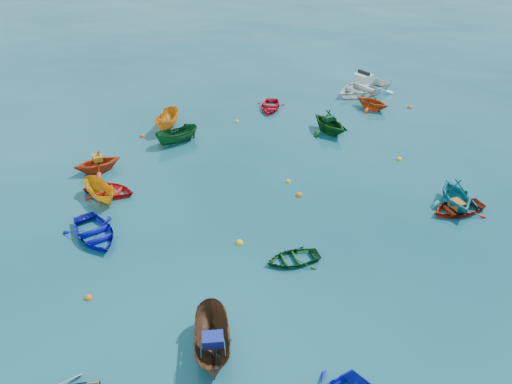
# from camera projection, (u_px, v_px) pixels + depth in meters

# --- Properties ---
(ground) EXTENTS (160.00, 160.00, 0.00)m
(ground) POSITION_uv_depth(u_px,v_px,m) (232.00, 258.00, 21.87)
(ground) COLOR #093947
(ground) RESTS_ON ground
(dinghy_blue_sw) EXTENTS (4.08, 4.04, 0.69)m
(dinghy_blue_sw) POSITION_uv_depth(u_px,v_px,m) (95.00, 237.00, 23.18)
(dinghy_blue_sw) COLOR #0D0DA2
(dinghy_blue_sw) RESTS_ON ground
(sampan_brown_mid) EXTENTS (2.28, 3.63, 1.31)m
(sampan_brown_mid) POSITION_uv_depth(u_px,v_px,m) (214.00, 353.00, 17.46)
(sampan_brown_mid) COLOR brown
(sampan_brown_mid) RESTS_ON ground
(dinghy_orange_w) EXTENTS (3.42, 3.38, 1.36)m
(dinghy_orange_w) POSITION_uv_depth(u_px,v_px,m) (99.00, 171.00, 28.50)
(dinghy_orange_w) COLOR red
(dinghy_orange_w) RESTS_ON ground
(sampan_yellow_mid) EXTENTS (2.82, 2.47, 1.06)m
(sampan_yellow_mid) POSITION_uv_depth(u_px,v_px,m) (102.00, 199.00, 25.97)
(sampan_yellow_mid) COLOR #F6A315
(sampan_yellow_mid) RESTS_ON ground
(dinghy_green_e) EXTENTS (2.92, 2.65, 0.50)m
(dinghy_green_e) POSITION_uv_depth(u_px,v_px,m) (292.00, 261.00, 21.71)
(dinghy_green_e) COLOR #114A1C
(dinghy_green_e) RESTS_ON ground
(dinghy_cyan_se) EXTENTS (3.15, 3.45, 1.55)m
(dinghy_cyan_se) POSITION_uv_depth(u_px,v_px,m) (453.00, 206.00, 25.43)
(dinghy_cyan_se) COLOR teal
(dinghy_cyan_se) RESTS_ON ground
(dinghy_red_nw) EXTENTS (2.84, 2.10, 0.57)m
(dinghy_red_nw) POSITION_uv_depth(u_px,v_px,m) (110.00, 193.00, 26.44)
(dinghy_red_nw) COLOR red
(dinghy_red_nw) RESTS_ON ground
(sampan_orange_n) EXTENTS (1.30, 3.18, 1.21)m
(sampan_orange_n) POSITION_uv_depth(u_px,v_px,m) (168.00, 128.00, 33.52)
(sampan_orange_n) COLOR orange
(sampan_orange_n) RESTS_ON ground
(dinghy_green_n) EXTENTS (3.99, 4.01, 1.60)m
(dinghy_green_n) POSITION_uv_depth(u_px,v_px,m) (328.00, 132.00, 32.98)
(dinghy_green_n) COLOR #0F4212
(dinghy_green_n) RESTS_ON ground
(dinghy_red_ne) EXTENTS (3.50, 3.25, 0.59)m
(dinghy_red_ne) POSITION_uv_depth(u_px,v_px,m) (457.00, 212.00, 24.98)
(dinghy_red_ne) COLOR #9D230D
(dinghy_red_ne) RESTS_ON ground
(dinghy_red_far) EXTENTS (2.31, 3.05, 0.59)m
(dinghy_red_far) POSITION_uv_depth(u_px,v_px,m) (270.00, 109.00, 36.37)
(dinghy_red_far) COLOR red
(dinghy_red_far) RESTS_ON ground
(dinghy_orange_far) EXTENTS (3.36, 3.24, 1.35)m
(dinghy_orange_far) POSITION_uv_depth(u_px,v_px,m) (371.00, 109.00, 36.38)
(dinghy_orange_far) COLOR #C14512
(dinghy_orange_far) RESTS_ON ground
(sampan_green_far) EXTENTS (2.77, 2.85, 1.12)m
(sampan_green_far) POSITION_uv_depth(u_px,v_px,m) (178.00, 143.00, 31.61)
(sampan_green_far) COLOR #124E1F
(sampan_green_far) RESTS_ON ground
(motorboat_white) EXTENTS (6.01, 6.14, 1.64)m
(motorboat_white) POSITION_uv_depth(u_px,v_px,m) (362.00, 93.00, 39.23)
(motorboat_white) COLOR white
(motorboat_white) RESTS_ON ground
(tarp_blue_a) EXTENTS (0.86, 0.75, 0.35)m
(tarp_blue_a) POSITION_uv_depth(u_px,v_px,m) (213.00, 340.00, 16.89)
(tarp_blue_a) COLOR navy
(tarp_blue_a) RESTS_ON sampan_brown_mid
(tarp_orange_a) EXTENTS (0.77, 0.78, 0.30)m
(tarp_orange_a) POSITION_uv_depth(u_px,v_px,m) (97.00, 158.00, 28.08)
(tarp_orange_a) COLOR orange
(tarp_orange_a) RESTS_ON dinghy_orange_w
(tarp_green_b) EXTENTS (0.77, 0.76, 0.30)m
(tarp_green_b) POSITION_uv_depth(u_px,v_px,m) (329.00, 118.00, 32.55)
(tarp_green_b) COLOR #10431F
(tarp_green_b) RESTS_ON dinghy_green_n
(tarp_orange_b) EXTENTS (0.82, 0.87, 0.34)m
(tarp_orange_b) POSITION_uv_depth(u_px,v_px,m) (457.00, 204.00, 24.71)
(tarp_orange_b) COLOR #BD5913
(tarp_orange_b) RESTS_ON dinghy_red_ne
(buoy_or_a) EXTENTS (0.31, 0.31, 0.31)m
(buoy_or_a) POSITION_uv_depth(u_px,v_px,m) (88.00, 298.00, 19.76)
(buoy_or_a) COLOR #FF660D
(buoy_or_a) RESTS_ON ground
(buoy_ye_a) EXTENTS (0.36, 0.36, 0.36)m
(buoy_ye_a) POSITION_uv_depth(u_px,v_px,m) (239.00, 243.00, 22.78)
(buoy_ye_a) COLOR yellow
(buoy_ye_a) RESTS_ON ground
(buoy_or_c) EXTENTS (0.33, 0.33, 0.33)m
(buoy_or_c) POSITION_uv_depth(u_px,v_px,m) (142.00, 137.00, 32.39)
(buoy_or_c) COLOR #D54B0B
(buoy_or_c) RESTS_ON ground
(buoy_ye_c) EXTENTS (0.30, 0.30, 0.30)m
(buoy_ye_c) POSITION_uv_depth(u_px,v_px,m) (288.00, 182.00, 27.48)
(buoy_ye_c) COLOR yellow
(buoy_ye_c) RESTS_ON ground
(buoy_or_d) EXTENTS (0.38, 0.38, 0.38)m
(buoy_or_d) POSITION_uv_depth(u_px,v_px,m) (299.00, 196.00, 26.27)
(buoy_or_d) COLOR orange
(buoy_or_d) RESTS_ON ground
(buoy_ye_d) EXTENTS (0.31, 0.31, 0.31)m
(buoy_ye_d) POSITION_uv_depth(u_px,v_px,m) (237.00, 122.00, 34.38)
(buoy_ye_d) COLOR yellow
(buoy_ye_d) RESTS_ON ground
(buoy_or_e) EXTENTS (0.38, 0.38, 0.38)m
(buoy_or_e) POSITION_uv_depth(u_px,v_px,m) (410.00, 108.00, 36.54)
(buoy_or_e) COLOR #FF560D
(buoy_or_e) RESTS_ON ground
(buoy_ye_e) EXTENTS (0.33, 0.33, 0.33)m
(buoy_ye_e) POSITION_uv_depth(u_px,v_px,m) (399.00, 160.00, 29.69)
(buoy_ye_e) COLOR yellow
(buoy_ye_e) RESTS_ON ground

